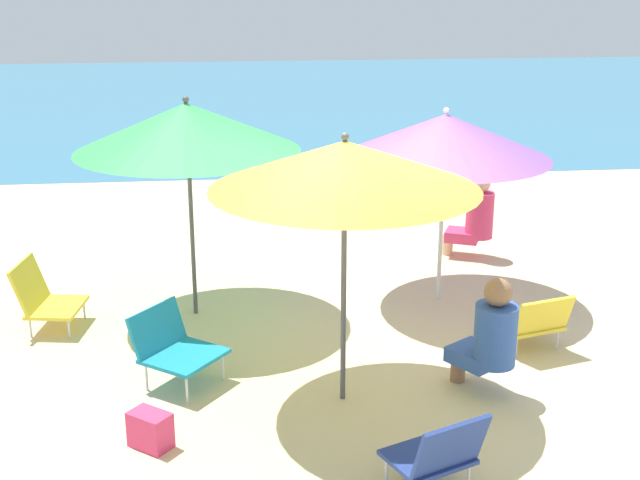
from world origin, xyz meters
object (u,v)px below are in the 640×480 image
beach_chair_a (533,321)px  umbrella_yellow (345,166)px  umbrella_purple (445,136)px  beach_chair_b (438,453)px  person_a (475,216)px  beach_chair_c (43,296)px  beach_bag (150,430)px  beach_chair_d (173,345)px  person_b (490,335)px  umbrella_green (187,127)px

beach_chair_a → umbrella_yellow: bearing=95.7°
umbrella_purple → beach_chair_b: (-0.78, -3.24, -1.32)m
person_a → beach_chair_c: bearing=42.6°
beach_chair_a → beach_chair_c: 4.33m
umbrella_yellow → beach_bag: umbrella_yellow is taller
umbrella_purple → person_a: 1.79m
beach_bag → umbrella_yellow: bearing=21.4°
beach_chair_a → beach_bag: size_ratio=2.33×
beach_chair_a → beach_chair_b: bearing=131.0°
beach_chair_d → beach_chair_c: bearing=173.0°
person_a → person_b: bearing=99.9°
umbrella_purple → beach_chair_a: bearing=-67.3°
beach_chair_b → beach_chair_d: (-1.71, 1.71, 0.02)m
umbrella_yellow → umbrella_green: (-1.17, 1.80, -0.04)m
umbrella_yellow → beach_chair_d: (-1.29, 0.40, -1.50)m
umbrella_green → person_b: bearing=-39.0°
umbrella_green → beach_chair_d: bearing=-94.7°
beach_chair_c → beach_chair_b: bearing=-36.3°
beach_chair_a → umbrella_purple: bearing=6.7°
beach_bag → person_a: bearing=48.1°
umbrella_purple → beach_chair_b: 3.58m
umbrella_yellow → beach_chair_b: (0.42, -1.31, -1.52)m
beach_chair_a → beach_chair_b: beach_chair_b is taller
beach_bag → beach_chair_b: bearing=-22.8°
umbrella_purple → beach_chair_d: bearing=-148.5°
beach_chair_b → umbrella_green: bearing=3.6°
beach_chair_a → beach_chair_c: (-4.23, 0.91, 0.03)m
beach_chair_d → person_b: (2.40, -0.44, 0.17)m
umbrella_purple → umbrella_green: umbrella_green is taller
umbrella_purple → umbrella_yellow: size_ratio=0.97×
umbrella_purple → person_a: bearing=60.1°
beach_chair_d → person_a: person_a is taller
beach_chair_b → person_a: bearing=-41.8°
beach_bag → beach_chair_a: bearing=21.6°
umbrella_green → beach_chair_b: bearing=-62.9°
beach_chair_b → beach_bag: 1.98m
umbrella_yellow → beach_chair_a: bearing=21.7°
umbrella_yellow → beach_chair_c: bearing=147.6°
person_b → beach_bag: bearing=66.9°
umbrella_yellow → beach_chair_c: 3.34m
umbrella_yellow → beach_chair_b: umbrella_yellow is taller
beach_chair_d → beach_bag: (-0.11, -0.95, -0.19)m
beach_chair_a → person_a: person_a is taller
person_a → beach_bag: person_a is taller
beach_chair_a → person_b: person_b is taller
beach_chair_a → person_a: 2.44m
beach_chair_a → person_b: 0.98m
beach_chair_a → person_b: (-0.61, -0.73, 0.22)m
umbrella_green → beach_chair_a: (2.89, -1.12, -1.51)m
umbrella_purple → person_b: bearing=-92.6°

